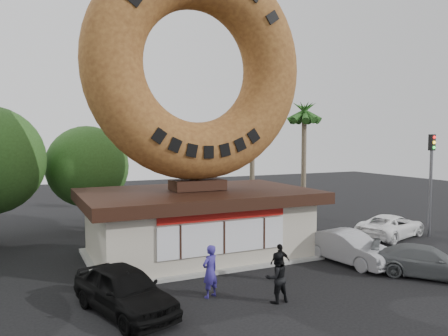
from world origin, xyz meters
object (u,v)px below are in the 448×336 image
person_right (280,262)px  car_white (391,226)px  giant_donut (197,66)px  traffic_signal (431,172)px  car_black (124,290)px  car_silver (349,248)px  person_left (210,271)px  person_center (277,277)px  donut_shop (198,220)px  street_lamp (118,158)px  car_grey (427,262)px

person_right → car_white: person_right is taller
giant_donut → person_right: (1.64, -5.02, -8.57)m
giant_donut → traffic_signal: size_ratio=1.82×
car_black → car_silver: 10.88m
giant_donut → person_left: 10.16m
car_black → car_white: (16.70, 4.47, -0.12)m
person_left → person_center: 2.44m
donut_shop → traffic_signal: size_ratio=1.84×
person_center → person_left: bearing=-39.1°
traffic_signal → person_right: traffic_signal is taller
donut_shop → person_center: donut_shop is taller
donut_shop → street_lamp: size_ratio=1.40×
traffic_signal → person_center: bearing=-160.1°
car_white → street_lamp: bearing=34.5°
giant_donut → car_grey: (7.54, -7.25, -8.69)m
car_silver → car_grey: (1.64, -2.95, -0.10)m
car_grey → traffic_signal: bearing=-1.8°
traffic_signal → donut_shop: bearing=171.9°
traffic_signal → car_white: size_ratio=1.25×
giant_donut → car_grey: size_ratio=2.50×
street_lamp → car_black: bearing=-101.0°
person_left → car_black: (-3.18, -0.14, -0.18)m
traffic_signal → car_grey: bearing=-141.0°
street_lamp → person_center: 17.50m
traffic_signal → car_black: (-18.89, -3.65, -3.07)m
traffic_signal → person_left: 16.36m
car_black → person_center: bearing=-31.8°
person_center → traffic_signal: bearing=-161.9°
giant_donut → traffic_signal: giant_donut is taller
person_center → car_black: (-5.12, 1.34, -0.11)m
person_center → car_white: size_ratio=0.37×
person_left → car_grey: (9.26, -1.72, -0.33)m
person_left → car_white: 14.20m
street_lamp → car_grey: size_ratio=1.80×
person_right → car_black: bearing=6.4°
street_lamp → car_grey: street_lamp is taller
person_left → person_right: 3.40m
person_center → car_silver: 6.29m
street_lamp → person_left: 15.91m
person_center → person_right: 2.44m
person_right → car_grey: bearing=160.1°
street_lamp → person_right: bearing=-76.9°
person_left → car_silver: 7.71m
street_lamp → car_black: size_ratio=1.72×
person_right → car_grey: person_right is taller
person_center → person_right: (1.42, 1.98, -0.14)m
person_center → car_silver: size_ratio=0.40×
car_silver → person_left: bearing=-179.6°
giant_donut → car_black: size_ratio=2.37×
donut_shop → person_right: 5.36m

